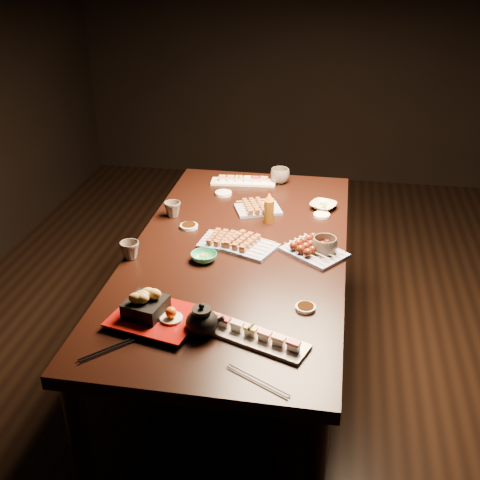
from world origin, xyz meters
name	(u,v)px	position (x,y,z in m)	size (l,w,h in m)	color
ground	(289,353)	(0.00, 0.00, 0.00)	(5.00, 5.00, 0.00)	black
dining_table	(238,323)	(-0.21, -0.30, 0.38)	(0.90, 1.80, 0.75)	black
sushi_platter_near	(251,332)	(-0.07, -0.90, 0.77)	(0.40, 0.11, 0.05)	white
sushi_platter_far	(243,180)	(-0.31, 0.44, 0.77)	(0.34, 0.09, 0.04)	white
yakitori_plate_center	(225,238)	(-0.28, -0.26, 0.78)	(0.21, 0.15, 0.05)	#828EB6
yakitori_plate_right	(247,242)	(-0.18, -0.28, 0.78)	(0.23, 0.17, 0.06)	#828EB6
yakitori_plate_left	(258,206)	(-0.19, 0.10, 0.78)	(0.21, 0.15, 0.05)	#828EB6
tsukune_plate	(314,248)	(0.10, -0.29, 0.78)	(0.24, 0.18, 0.06)	#828EB6
edamame_bowl_green	(204,257)	(-0.33, -0.42, 0.77)	(0.11, 0.11, 0.03)	#339C73
edamame_bowl_cream	(323,206)	(0.12, 0.18, 0.76)	(0.12, 0.12, 0.03)	beige
tempura_tray	(156,308)	(-0.40, -0.86, 0.80)	(0.29, 0.24, 0.11)	black
teacup_near_left	(130,250)	(-0.64, -0.45, 0.79)	(0.08, 0.08, 0.07)	brown
teacup_mid_right	(325,247)	(0.15, -0.29, 0.79)	(0.10, 0.10, 0.08)	brown
teacup_far_left	(173,209)	(-0.57, -0.03, 0.79)	(0.08, 0.08, 0.07)	brown
teacup_far_right	(280,176)	(-0.12, 0.48, 0.79)	(0.10, 0.10, 0.08)	brown
teapot	(202,319)	(-0.23, -0.90, 0.80)	(0.13, 0.13, 0.11)	black
condiment_bottle	(269,207)	(-0.12, -0.01, 0.82)	(0.05, 0.05, 0.15)	brown
sauce_dish_west	(189,226)	(-0.47, -0.13, 0.76)	(0.08, 0.08, 0.01)	white
sauce_dish_east	(322,215)	(0.12, 0.09, 0.76)	(0.08, 0.08, 0.01)	white
sauce_dish_se	(306,308)	(0.10, -0.70, 0.76)	(0.07, 0.07, 0.01)	white
sauce_dish_nw	(223,193)	(-0.39, 0.27, 0.76)	(0.08, 0.08, 0.01)	white
chopsticks_near	(114,347)	(-0.49, -1.03, 0.75)	(0.24, 0.02, 0.01)	black
chopsticks_se	(258,381)	(-0.01, -1.11, 0.75)	(0.23, 0.02, 0.01)	black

